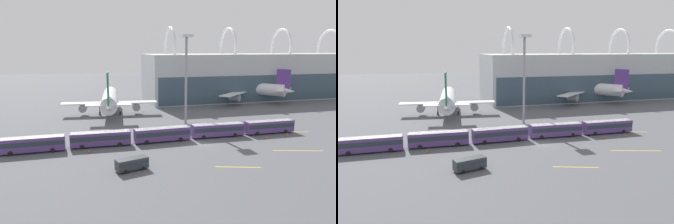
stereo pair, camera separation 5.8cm
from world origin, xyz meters
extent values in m
plane|color=#515459|center=(0.00, 0.00, 0.00)|extent=(440.00, 440.00, 0.00)
cube|color=#B2B7BC|center=(57.81, 59.27, 9.29)|extent=(116.65, 25.43, 18.57)
cube|color=#384C5B|center=(57.81, 46.46, 5.61)|extent=(114.32, 0.20, 10.22)
torus|color=white|center=(8.45, 59.27, 21.71)|extent=(1.10, 15.03, 15.03)
torus|color=white|center=(33.13, 59.27, 21.71)|extent=(1.10, 15.03, 15.03)
torus|color=white|center=(57.81, 59.27, 21.71)|extent=(1.10, 15.03, 15.03)
torus|color=white|center=(82.49, 59.27, 21.71)|extent=(1.10, 15.03, 15.03)
cylinder|color=white|center=(-16.97, 40.34, 4.73)|extent=(8.17, 28.58, 4.94)
sphere|color=white|center=(-15.34, 54.34, 4.73)|extent=(4.84, 4.84, 4.84)
cone|color=white|center=(-18.60, 26.34, 4.73)|extent=(5.38, 6.69, 4.69)
cube|color=white|center=(-17.17, 38.63, 3.87)|extent=(30.21, 7.28, 0.35)
cylinder|color=gray|center=(-25.51, 39.61, 2.38)|extent=(2.83, 3.53, 2.47)
cylinder|color=gray|center=(-8.84, 37.66, 2.38)|extent=(2.83, 3.53, 2.47)
cube|color=#19724C|center=(-18.52, 27.02, 9.98)|extent=(1.13, 6.32, 9.03)
cube|color=white|center=(-18.52, 27.02, 5.22)|extent=(13.13, 4.66, 0.28)
cylinder|color=gray|center=(-15.88, 49.73, 2.39)|extent=(0.36, 0.36, 3.69)
cylinder|color=black|center=(-15.88, 49.73, 0.55)|extent=(0.57, 1.14, 1.10)
cylinder|color=gray|center=(-20.36, 39.01, 2.39)|extent=(0.36, 0.36, 3.69)
cylinder|color=black|center=(-20.36, 39.01, 0.55)|extent=(0.57, 1.14, 1.10)
cylinder|color=gray|center=(-13.98, 38.26, 2.39)|extent=(0.36, 0.36, 3.69)
cylinder|color=black|center=(-13.98, 38.26, 0.55)|extent=(0.57, 1.14, 1.10)
cylinder|color=white|center=(36.91, 52.88, 5.32)|extent=(25.08, 28.69, 4.64)
sphere|color=white|center=(26.15, 65.73, 5.32)|extent=(4.54, 4.54, 4.54)
cone|color=white|center=(47.67, 40.02, 5.32)|extent=(8.10, 8.47, 4.40)
cube|color=white|center=(38.22, 51.31, 4.51)|extent=(35.13, 30.28, 0.35)
cylinder|color=gray|center=(29.07, 43.65, 2.97)|extent=(4.47, 4.63, 2.58)
cylinder|color=gray|center=(47.37, 58.97, 2.97)|extent=(4.47, 4.63, 2.58)
cube|color=#5B338C|center=(47.15, 40.65, 9.66)|extent=(3.58, 4.17, 7.29)
cube|color=white|center=(47.15, 40.65, 5.78)|extent=(11.30, 10.19, 0.28)
cylinder|color=gray|center=(29.69, 61.50, 2.70)|extent=(0.36, 0.36, 4.31)
cylinder|color=black|center=(29.69, 61.50, 0.55)|extent=(1.05, 1.13, 1.10)
cylinder|color=gray|center=(35.91, 49.37, 2.70)|extent=(0.36, 0.36, 4.31)
cylinder|color=black|center=(35.91, 49.37, 0.55)|extent=(1.05, 1.13, 1.10)
cylinder|color=gray|center=(40.53, 53.24, 2.70)|extent=(0.36, 0.36, 4.31)
cylinder|color=black|center=(40.53, 53.24, 0.55)|extent=(1.05, 1.13, 1.10)
cube|color=#56387A|center=(-36.17, 3.87, 1.80)|extent=(12.87, 2.80, 2.85)
cube|color=#232D38|center=(-36.17, 3.87, 2.08)|extent=(12.62, 2.82, 1.00)
cube|color=silver|center=(-36.17, 3.87, 3.16)|extent=(12.49, 2.71, 0.12)
cylinder|color=black|center=(-32.21, 5.13, 0.50)|extent=(1.00, 0.31, 1.00)
cylinder|color=black|center=(-32.18, 2.72, 0.50)|extent=(1.00, 0.31, 1.00)
cylinder|color=black|center=(-40.17, 5.02, 0.50)|extent=(1.00, 0.31, 1.00)
cylinder|color=black|center=(-40.13, 2.61, 0.50)|extent=(1.00, 0.31, 1.00)
cube|color=#56387A|center=(-22.35, 4.50, 1.80)|extent=(12.90, 2.93, 2.85)
cube|color=#232D38|center=(-22.35, 4.50, 2.08)|extent=(12.64, 2.95, 1.00)
cube|color=silver|center=(-22.35, 4.50, 3.16)|extent=(12.51, 2.84, 0.12)
cylinder|color=black|center=(-18.34, 5.61, 0.50)|extent=(1.01, 0.32, 1.00)
cylinder|color=black|center=(-18.40, 3.20, 0.50)|extent=(1.01, 0.32, 1.00)
cylinder|color=black|center=(-26.29, 5.81, 0.50)|extent=(1.01, 0.32, 1.00)
cylinder|color=black|center=(-26.35, 3.39, 0.50)|extent=(1.01, 0.32, 1.00)
cube|color=#56387A|center=(-8.52, 4.59, 1.80)|extent=(12.92, 3.06, 2.85)
cube|color=#232D38|center=(-8.52, 4.59, 2.08)|extent=(12.66, 3.08, 1.00)
cube|color=silver|center=(-8.52, 4.59, 3.16)|extent=(12.53, 2.97, 0.12)
cylinder|color=black|center=(-4.58, 5.94, 0.50)|extent=(1.01, 0.33, 1.00)
cylinder|color=black|center=(-4.50, 3.53, 0.50)|extent=(1.01, 0.33, 1.00)
cylinder|color=black|center=(-12.54, 5.66, 0.50)|extent=(1.01, 0.33, 1.00)
cylinder|color=black|center=(-12.45, 3.25, 0.50)|extent=(1.01, 0.33, 1.00)
cube|color=#56387A|center=(5.31, 5.00, 1.80)|extent=(12.89, 2.92, 2.85)
cube|color=#232D38|center=(5.31, 5.00, 2.08)|extent=(12.64, 2.94, 1.00)
cube|color=silver|center=(5.31, 5.00, 3.16)|extent=(12.51, 2.83, 0.12)
cylinder|color=black|center=(9.32, 6.11, 0.50)|extent=(1.01, 0.32, 1.00)
cylinder|color=black|center=(9.26, 3.70, 0.50)|extent=(1.01, 0.32, 1.00)
cylinder|color=black|center=(1.36, 6.30, 0.50)|extent=(1.01, 0.32, 1.00)
cylinder|color=black|center=(1.30, 3.88, 0.50)|extent=(1.01, 0.32, 1.00)
cube|color=#56387A|center=(19.14, 4.77, 1.80)|extent=(12.84, 2.63, 2.85)
cube|color=#232D38|center=(19.14, 4.77, 2.08)|extent=(12.58, 2.66, 1.00)
cube|color=silver|center=(19.14, 4.77, 3.16)|extent=(12.45, 2.55, 0.12)
cylinder|color=black|center=(23.11, 5.98, 0.50)|extent=(1.00, 0.30, 1.00)
cylinder|color=black|center=(23.12, 3.57, 0.50)|extent=(1.00, 0.30, 1.00)
cylinder|color=black|center=(15.16, 5.98, 0.50)|extent=(1.00, 0.30, 1.00)
cylinder|color=black|center=(15.16, 3.56, 0.50)|extent=(1.00, 0.30, 1.00)
cube|color=#2D3338|center=(-18.05, -11.36, 1.25)|extent=(6.03, 3.49, 1.91)
cube|color=#232D38|center=(-18.05, -11.36, 1.56)|extent=(5.87, 3.46, 0.57)
cylinder|color=black|center=(-16.71, -10.00, 0.35)|extent=(0.73, 0.40, 0.70)
cylinder|color=black|center=(-16.20, -11.85, 0.35)|extent=(0.73, 0.40, 0.70)
cylinder|color=black|center=(-19.89, -10.88, 0.35)|extent=(0.73, 0.40, 0.70)
cylinder|color=black|center=(-19.38, -12.73, 0.35)|extent=(0.73, 0.40, 0.70)
cylinder|color=gray|center=(2.34, 20.49, 11.98)|extent=(0.66, 0.66, 23.97)
cube|color=silver|center=(2.34, 20.49, 24.27)|extent=(3.01, 3.01, 0.75)
cube|color=yellow|center=(17.16, -9.46, 0.00)|extent=(10.13, 3.13, 0.01)
cube|color=yellow|center=(0.59, -14.86, 0.00)|extent=(7.88, 2.79, 0.01)
cube|color=yellow|center=(26.84, 4.11, 0.00)|extent=(6.19, 2.10, 0.01)
cube|color=black|center=(-24.98, 0.49, 0.01)|extent=(0.53, 0.53, 0.02)
cone|color=#EA5914|center=(-24.98, 0.49, 0.39)|extent=(0.39, 0.39, 0.73)
cube|color=black|center=(21.82, 0.98, 0.01)|extent=(0.58, 0.58, 0.02)
cone|color=#EA5914|center=(21.82, 0.98, 0.35)|extent=(0.43, 0.43, 0.64)
cube|color=black|center=(15.72, 0.35, 0.01)|extent=(0.52, 0.52, 0.02)
cone|color=#EA5914|center=(15.72, 0.35, 0.37)|extent=(0.39, 0.39, 0.69)
camera|label=1|loc=(-26.21, -65.47, 21.14)|focal=35.00mm
camera|label=2|loc=(-26.16, -65.49, 21.14)|focal=35.00mm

